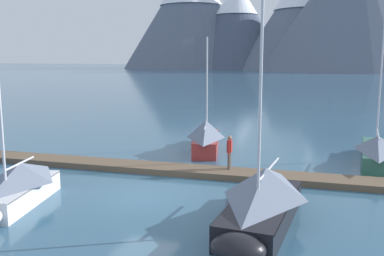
# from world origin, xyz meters

# --- Properties ---
(ground_plane) EXTENTS (700.00, 700.00, 0.00)m
(ground_plane) POSITION_xyz_m (0.00, 0.00, 0.00)
(ground_plane) COLOR #335B75
(mountain_west_summit) EXTENTS (75.90, 75.90, 61.28)m
(mountain_west_summit) POSITION_xyz_m (-77.81, 217.16, 32.09)
(mountain_west_summit) COLOR slate
(mountain_west_summit) RESTS_ON ground
(mountain_central_massif) EXTENTS (56.46, 56.46, 46.14)m
(mountain_central_massif) POSITION_xyz_m (-51.13, 214.42, 23.89)
(mountain_central_massif) COLOR #424C60
(mountain_central_massif) RESTS_ON ground
(mountain_shoulder_ridge) EXTENTS (67.29, 67.29, 53.63)m
(mountain_shoulder_ridge) POSITION_xyz_m (-13.93, 208.28, 28.21)
(mountain_shoulder_ridge) COLOR slate
(mountain_shoulder_ridge) RESTS_ON ground
(mountain_east_summit) EXTENTS (82.12, 82.12, 58.87)m
(mountain_east_summit) POSITION_xyz_m (7.84, 191.02, 30.35)
(mountain_east_summit) COLOR slate
(mountain_east_summit) RESTS_ON ground
(dock) EXTENTS (26.10, 3.50, 0.30)m
(dock) POSITION_xyz_m (0.00, 4.00, 0.14)
(dock) COLOR brown
(dock) RESTS_ON ground
(sailboat_second_berth) EXTENTS (2.88, 5.60, 9.08)m
(sailboat_second_berth) POSITION_xyz_m (-4.17, -2.83, 0.78)
(sailboat_second_berth) COLOR silver
(sailboat_second_berth) RESTS_ON ground
(sailboat_mid_dock_port) EXTENTS (3.05, 6.53, 7.06)m
(sailboat_mid_dock_port) POSITION_xyz_m (-0.32, 9.47, 0.94)
(sailboat_mid_dock_port) COLOR #B2332D
(sailboat_mid_dock_port) RESTS_ON ground
(sailboat_mid_dock_starboard) EXTENTS (2.26, 6.64, 7.99)m
(sailboat_mid_dock_starboard) POSITION_xyz_m (5.33, -1.48, 0.92)
(sailboat_mid_dock_starboard) COLOR black
(sailboat_mid_dock_starboard) RESTS_ON ground
(sailboat_far_berth) EXTENTS (1.81, 7.34, 8.75)m
(sailboat_far_berth) POSITION_xyz_m (9.53, 9.54, 0.81)
(sailboat_far_berth) COLOR #336B56
(sailboat_far_berth) RESTS_ON ground
(person_on_dock) EXTENTS (0.25, 0.59, 1.69)m
(person_on_dock) POSITION_xyz_m (2.52, 4.52, 1.26)
(person_on_dock) COLOR brown
(person_on_dock) RESTS_ON dock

